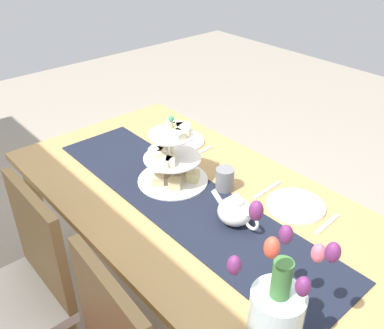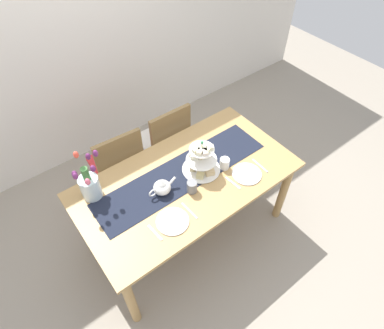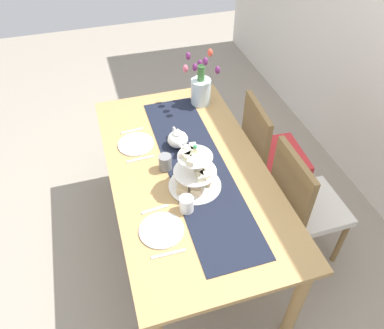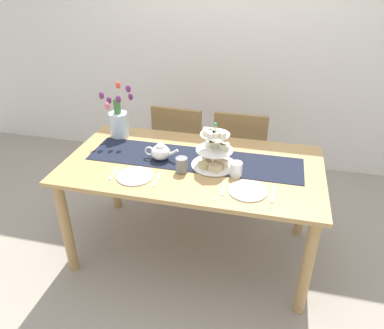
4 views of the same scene
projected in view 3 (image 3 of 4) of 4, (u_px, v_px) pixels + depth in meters
ground_plane at (189, 243)px, 2.75m from camera, size 8.00×8.00×0.00m
dining_table at (188, 181)px, 2.30m from camera, size 1.71×0.92×0.76m
chair_left at (268, 151)px, 2.73m from camera, size 0.45×0.45×0.91m
chair_right at (302, 202)px, 2.38m from camera, size 0.42×0.42×0.91m
table_runner at (196, 167)px, 2.24m from camera, size 1.44×0.35×0.00m
tiered_cake_stand at (194, 174)px, 2.06m from camera, size 0.30×0.30×0.30m
teapot at (178, 139)px, 2.34m from camera, size 0.24×0.13×0.14m
tulip_vase at (201, 87)px, 2.65m from camera, size 0.22×0.23×0.41m
dinner_plate_left at (136, 144)px, 2.39m from camera, size 0.23×0.23×0.01m
fork_left at (132, 131)px, 2.49m from camera, size 0.03×0.15×0.01m
knife_left at (140, 159)px, 2.29m from camera, size 0.02×0.17×0.01m
dinner_plate_right at (161, 230)px, 1.90m from camera, size 0.23×0.23×0.01m
fork_right at (155, 209)px, 2.00m from camera, size 0.03×0.15×0.01m
knife_right at (168, 254)px, 1.80m from camera, size 0.02×0.17×0.01m
mug_grey at (165, 162)px, 2.20m from camera, size 0.08×0.08×0.09m
mug_white_text at (187, 204)px, 1.97m from camera, size 0.08×0.08×0.09m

